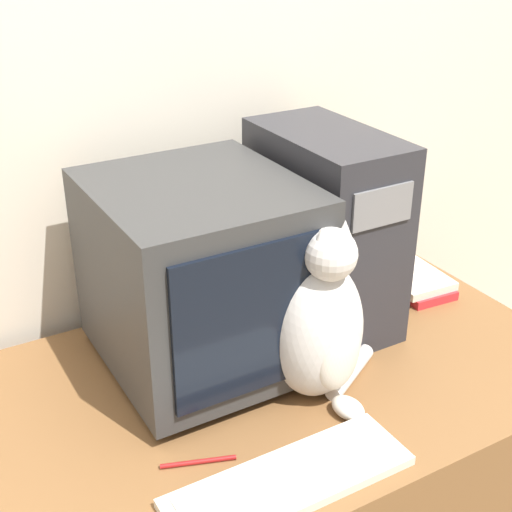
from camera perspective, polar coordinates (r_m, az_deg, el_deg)
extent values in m
cube|color=beige|center=(1.67, -8.65, 13.08)|extent=(7.00, 0.05, 2.50)
cube|color=brown|center=(1.76, -0.61, -19.69)|extent=(1.44, 0.78, 0.72)
cube|color=#333333|center=(1.58, -4.32, -7.94)|extent=(0.28, 0.26, 0.02)
cube|color=#333333|center=(1.48, -4.59, -1.30)|extent=(0.40, 0.44, 0.39)
cube|color=black|center=(1.31, -0.28, -5.27)|extent=(0.32, 0.01, 0.30)
cube|color=#28282D|center=(1.65, 5.45, 2.15)|extent=(0.21, 0.39, 0.46)
cube|color=slate|center=(1.46, 10.11, 3.89)|extent=(0.15, 0.01, 0.08)
cube|color=silver|center=(1.29, 2.68, -17.56)|extent=(0.45, 0.14, 0.02)
cube|color=beige|center=(1.28, 2.69, -17.22)|extent=(0.40, 0.11, 0.00)
ellipsoid|color=silver|center=(1.42, 4.79, -5.82)|extent=(0.22, 0.20, 0.30)
ellipsoid|color=beige|center=(1.39, 6.61, -7.75)|extent=(0.11, 0.06, 0.16)
sphere|color=silver|center=(1.31, 5.99, 0.14)|extent=(0.11, 0.11, 0.10)
cone|color=silver|center=(1.28, 5.22, 1.43)|extent=(0.03, 0.03, 0.04)
cone|color=silver|center=(1.32, 7.13, 2.09)|extent=(0.03, 0.03, 0.04)
ellipsoid|color=beige|center=(1.44, 7.38, -11.97)|extent=(0.06, 0.08, 0.04)
cylinder|color=silver|center=(1.54, 7.53, -9.18)|extent=(0.17, 0.12, 0.03)
cube|color=red|center=(1.91, 12.48, -2.17)|extent=(0.14, 0.22, 0.02)
cube|color=beige|center=(1.90, 12.33, -1.58)|extent=(0.16, 0.21, 0.02)
cylinder|color=maroon|center=(1.34, -4.64, -16.09)|extent=(0.13, 0.05, 0.01)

